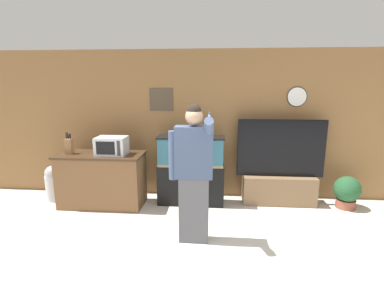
{
  "coord_description": "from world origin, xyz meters",
  "views": [
    {
      "loc": [
        0.16,
        -2.65,
        2.01
      ],
      "look_at": [
        -0.18,
        1.49,
        1.05
      ],
      "focal_mm": 28.0,
      "sensor_mm": 36.0,
      "label": 1
    }
  ],
  "objects_px": {
    "aquarium_on_stand": "(191,170)",
    "trash_bin": "(54,183)",
    "person_standing": "(193,173)",
    "counter_island": "(102,179)",
    "knife_block": "(69,146)",
    "microwave": "(112,146)",
    "potted_plant": "(347,191)",
    "tv_on_stand": "(279,179)"
  },
  "relations": [
    {
      "from": "trash_bin",
      "to": "counter_island",
      "type": "bearing_deg",
      "value": -8.21
    },
    {
      "from": "knife_block",
      "to": "person_standing",
      "type": "bearing_deg",
      "value": -25.85
    },
    {
      "from": "microwave",
      "to": "tv_on_stand",
      "type": "height_order",
      "value": "tv_on_stand"
    },
    {
      "from": "knife_block",
      "to": "aquarium_on_stand",
      "type": "relative_size",
      "value": 0.3
    },
    {
      "from": "potted_plant",
      "to": "person_standing",
      "type": "bearing_deg",
      "value": -152.82
    },
    {
      "from": "potted_plant",
      "to": "trash_bin",
      "type": "relative_size",
      "value": 0.86
    },
    {
      "from": "trash_bin",
      "to": "knife_block",
      "type": "bearing_deg",
      "value": -21.96
    },
    {
      "from": "counter_island",
      "to": "microwave",
      "type": "relative_size",
      "value": 2.92
    },
    {
      "from": "counter_island",
      "to": "trash_bin",
      "type": "xyz_separation_m",
      "value": [
        -0.94,
        0.14,
        -0.13
      ]
    },
    {
      "from": "aquarium_on_stand",
      "to": "tv_on_stand",
      "type": "relative_size",
      "value": 0.8
    },
    {
      "from": "microwave",
      "to": "aquarium_on_stand",
      "type": "height_order",
      "value": "microwave"
    },
    {
      "from": "counter_island",
      "to": "trash_bin",
      "type": "distance_m",
      "value": 0.96
    },
    {
      "from": "microwave",
      "to": "counter_island",
      "type": "bearing_deg",
      "value": 168.5
    },
    {
      "from": "microwave",
      "to": "tv_on_stand",
      "type": "xyz_separation_m",
      "value": [
        2.78,
        0.36,
        -0.62
      ]
    },
    {
      "from": "knife_block",
      "to": "potted_plant",
      "type": "distance_m",
      "value": 4.65
    },
    {
      "from": "knife_block",
      "to": "tv_on_stand",
      "type": "relative_size",
      "value": 0.24
    },
    {
      "from": "counter_island",
      "to": "knife_block",
      "type": "height_order",
      "value": "knife_block"
    },
    {
      "from": "microwave",
      "to": "knife_block",
      "type": "xyz_separation_m",
      "value": [
        -0.72,
        0.0,
        -0.02
      ]
    },
    {
      "from": "microwave",
      "to": "person_standing",
      "type": "distance_m",
      "value": 1.75
    },
    {
      "from": "person_standing",
      "to": "counter_island",
      "type": "bearing_deg",
      "value": 146.57
    },
    {
      "from": "knife_block",
      "to": "potted_plant",
      "type": "height_order",
      "value": "knife_block"
    },
    {
      "from": "knife_block",
      "to": "potted_plant",
      "type": "relative_size",
      "value": 0.65
    },
    {
      "from": "counter_island",
      "to": "microwave",
      "type": "height_order",
      "value": "microwave"
    },
    {
      "from": "aquarium_on_stand",
      "to": "person_standing",
      "type": "height_order",
      "value": "person_standing"
    },
    {
      "from": "aquarium_on_stand",
      "to": "potted_plant",
      "type": "bearing_deg",
      "value": -0.18
    },
    {
      "from": "aquarium_on_stand",
      "to": "trash_bin",
      "type": "distance_m",
      "value": 2.44
    },
    {
      "from": "counter_island",
      "to": "aquarium_on_stand",
      "type": "distance_m",
      "value": 1.51
    },
    {
      "from": "microwave",
      "to": "tv_on_stand",
      "type": "distance_m",
      "value": 2.87
    },
    {
      "from": "potted_plant",
      "to": "aquarium_on_stand",
      "type": "bearing_deg",
      "value": 179.82
    },
    {
      "from": "microwave",
      "to": "person_standing",
      "type": "height_order",
      "value": "person_standing"
    },
    {
      "from": "microwave",
      "to": "knife_block",
      "type": "relative_size",
      "value": 1.37
    },
    {
      "from": "person_standing",
      "to": "trash_bin",
      "type": "xyz_separation_m",
      "value": [
        -2.56,
        1.21,
        -0.61
      ]
    },
    {
      "from": "tv_on_stand",
      "to": "potted_plant",
      "type": "bearing_deg",
      "value": -6.74
    },
    {
      "from": "counter_island",
      "to": "knife_block",
      "type": "bearing_deg",
      "value": -175.52
    },
    {
      "from": "knife_block",
      "to": "trash_bin",
      "type": "bearing_deg",
      "value": 158.04
    },
    {
      "from": "microwave",
      "to": "person_standing",
      "type": "relative_size",
      "value": 0.27
    },
    {
      "from": "potted_plant",
      "to": "knife_block",
      "type": "bearing_deg",
      "value": -177.15
    },
    {
      "from": "aquarium_on_stand",
      "to": "knife_block",
      "type": "bearing_deg",
      "value": -173.25
    },
    {
      "from": "knife_block",
      "to": "aquarium_on_stand",
      "type": "distance_m",
      "value": 2.05
    },
    {
      "from": "counter_island",
      "to": "knife_block",
      "type": "distance_m",
      "value": 0.77
    },
    {
      "from": "person_standing",
      "to": "potted_plant",
      "type": "relative_size",
      "value": 3.3
    },
    {
      "from": "knife_block",
      "to": "person_standing",
      "type": "distance_m",
      "value": 2.37
    }
  ]
}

